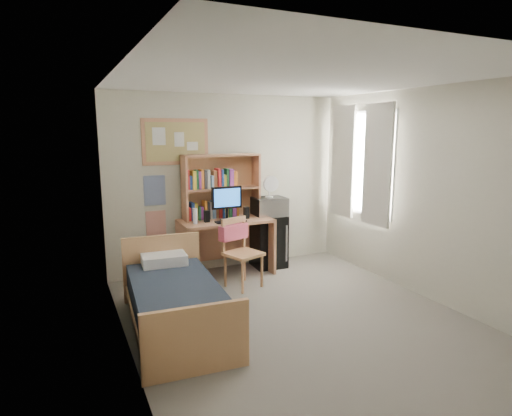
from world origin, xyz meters
name	(u,v)px	position (x,y,z in m)	size (l,w,h in m)	color
floor	(297,320)	(0.00, 0.00, -0.01)	(3.60, 4.20, 0.02)	gray
ceiling	(301,78)	(0.00, 0.00, 2.60)	(3.60, 4.20, 0.02)	white
wall_back	(228,183)	(0.00, 2.10, 1.30)	(3.60, 0.04, 2.60)	beige
wall_front	(470,257)	(0.00, -2.10, 1.30)	(3.60, 0.04, 2.60)	beige
wall_left	(124,219)	(-1.80, 0.00, 1.30)	(0.04, 4.20, 2.60)	beige
wall_right	(425,194)	(1.80, 0.00, 1.30)	(0.04, 4.20, 2.60)	beige
window_unit	(361,163)	(1.75, 1.20, 1.60)	(0.10, 1.40, 1.70)	white
curtain_left	(377,165)	(1.72, 0.80, 1.60)	(0.04, 0.55, 1.70)	silver
curtain_right	(343,161)	(1.72, 1.60, 1.60)	(0.04, 0.55, 1.70)	silver
bulletin_board	(176,142)	(-0.78, 2.08, 1.92)	(0.94, 0.03, 0.64)	tan
poster_wave	(155,190)	(-1.10, 2.09, 1.25)	(0.30, 0.01, 0.42)	#244391
poster_japan	(156,223)	(-1.10, 2.09, 0.78)	(0.28, 0.01, 0.36)	red
desk	(226,247)	(-0.18, 1.75, 0.41)	(1.31, 0.65, 0.82)	tan
desk_chair	(243,253)	(-0.15, 1.17, 0.47)	(0.47, 0.47, 0.94)	tan
mini_fridge	(268,241)	(0.56, 1.84, 0.40)	(0.47, 0.47, 0.80)	black
bed	(176,307)	(-1.28, 0.32, 0.25)	(0.90, 1.80, 0.50)	black
hutch	(221,186)	(-0.17, 1.90, 1.28)	(1.13, 0.29, 0.92)	tan
monitor	(227,204)	(-0.18, 1.69, 1.05)	(0.44, 0.03, 0.47)	black
keyboard	(231,221)	(-0.18, 1.55, 0.83)	(0.43, 0.14, 0.02)	black
speaker_left	(207,216)	(-0.48, 1.69, 0.90)	(0.07, 0.07, 0.17)	black
speaker_right	(246,213)	(0.12, 1.69, 0.90)	(0.07, 0.07, 0.17)	black
water_bottle	(195,216)	(-0.66, 1.65, 0.93)	(0.06, 0.06, 0.22)	white
hoodie	(233,232)	(-0.21, 1.36, 0.72)	(0.43, 0.13, 0.20)	#E25671
microwave	(269,207)	(0.56, 1.82, 0.94)	(0.48, 0.36, 0.28)	#B8B8BC
desk_fan	(269,188)	(0.56, 1.82, 1.23)	(0.24, 0.24, 0.29)	white
pillow	(164,259)	(-1.23, 1.07, 0.56)	(0.52, 0.36, 0.12)	white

